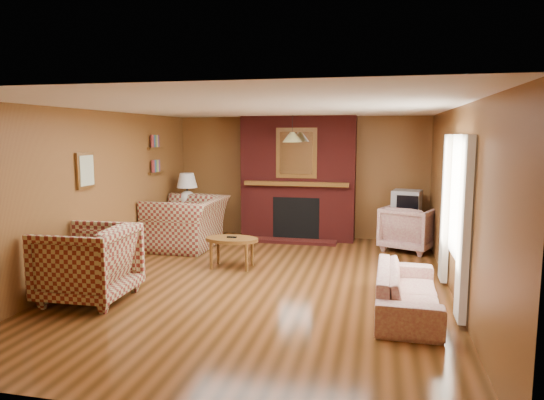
% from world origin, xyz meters
% --- Properties ---
extents(floor, '(6.50, 6.50, 0.00)m').
position_xyz_m(floor, '(0.00, 0.00, 0.00)').
color(floor, '#41260E').
rests_on(floor, ground).
extents(ceiling, '(6.50, 6.50, 0.00)m').
position_xyz_m(ceiling, '(0.00, 0.00, 2.40)').
color(ceiling, white).
rests_on(ceiling, wall_back).
extents(wall_back, '(6.50, 0.00, 6.50)m').
position_xyz_m(wall_back, '(0.00, 3.25, 1.20)').
color(wall_back, brown).
rests_on(wall_back, floor).
extents(wall_front, '(6.50, 0.00, 6.50)m').
position_xyz_m(wall_front, '(0.00, -3.25, 1.20)').
color(wall_front, brown).
rests_on(wall_front, floor).
extents(wall_left, '(0.00, 6.50, 6.50)m').
position_xyz_m(wall_left, '(-2.50, 0.00, 1.20)').
color(wall_left, brown).
rests_on(wall_left, floor).
extents(wall_right, '(0.00, 6.50, 6.50)m').
position_xyz_m(wall_right, '(2.50, 0.00, 1.20)').
color(wall_right, brown).
rests_on(wall_right, floor).
extents(fireplace, '(2.20, 0.82, 2.40)m').
position_xyz_m(fireplace, '(0.00, 2.98, 1.18)').
color(fireplace, '#4D1310').
rests_on(fireplace, floor).
extents(window_right, '(0.10, 1.85, 2.00)m').
position_xyz_m(window_right, '(2.45, -0.20, 1.13)').
color(window_right, beige).
rests_on(window_right, wall_right).
extents(bookshelf, '(0.09, 0.55, 0.71)m').
position_xyz_m(bookshelf, '(-2.44, 1.90, 1.67)').
color(bookshelf, brown).
rests_on(bookshelf, wall_left).
extents(botanical_print, '(0.05, 0.40, 0.50)m').
position_xyz_m(botanical_print, '(-2.47, -0.30, 1.55)').
color(botanical_print, brown).
rests_on(botanical_print, wall_left).
extents(pendant_light, '(0.36, 0.36, 0.48)m').
position_xyz_m(pendant_light, '(0.00, 2.30, 2.00)').
color(pendant_light, black).
rests_on(pendant_light, ceiling).
extents(plaid_loveseat, '(1.24, 1.42, 0.91)m').
position_xyz_m(plaid_loveseat, '(-1.85, 1.81, 0.46)').
color(plaid_loveseat, maroon).
rests_on(plaid_loveseat, floor).
extents(plaid_armchair, '(1.07, 1.04, 0.94)m').
position_xyz_m(plaid_armchair, '(-1.95, -1.13, 0.47)').
color(plaid_armchair, maroon).
rests_on(plaid_armchair, floor).
extents(floral_sofa, '(0.73, 1.78, 0.52)m').
position_xyz_m(floral_sofa, '(1.90, -0.70, 0.26)').
color(floral_sofa, beige).
rests_on(floral_sofa, floor).
extents(floral_armchair, '(1.12, 1.14, 0.79)m').
position_xyz_m(floral_armchair, '(2.09, 2.46, 0.40)').
color(floral_armchair, beige).
rests_on(floral_armchair, floor).
extents(coffee_table, '(0.83, 0.52, 0.49)m').
position_xyz_m(coffee_table, '(-0.65, 0.68, 0.41)').
color(coffee_table, brown).
rests_on(coffee_table, floor).
extents(side_table, '(0.49, 0.49, 0.64)m').
position_xyz_m(side_table, '(-2.10, 2.45, 0.32)').
color(side_table, brown).
rests_on(side_table, floor).
extents(table_lamp, '(0.40, 0.40, 0.66)m').
position_xyz_m(table_lamp, '(-2.10, 2.45, 1.01)').
color(table_lamp, silver).
rests_on(table_lamp, side_table).
extents(tv_stand, '(0.55, 0.50, 0.58)m').
position_xyz_m(tv_stand, '(2.05, 2.80, 0.29)').
color(tv_stand, black).
rests_on(tv_stand, floor).
extents(crt_tv, '(0.58, 0.58, 0.46)m').
position_xyz_m(crt_tv, '(2.05, 2.79, 0.81)').
color(crt_tv, '#A2A5AA').
rests_on(crt_tv, tv_stand).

